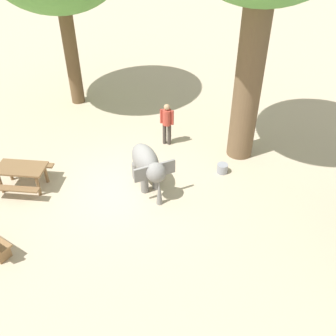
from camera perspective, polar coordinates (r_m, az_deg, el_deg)
The scene contains 5 objects.
ground_plane at distance 12.13m, azimuth -5.93°, elevation -2.75°, with size 60.00×60.00×0.00m, color #BAA88C.
elephant at distance 11.57m, azimuth -3.11°, elevation 0.53°, with size 1.83×1.71×1.33m.
person_handler at distance 13.60m, azimuth -0.17°, elevation 7.08°, with size 0.32×0.51×1.62m.
picnic_table_near at distance 12.53m, azimuth -21.21°, elevation -0.60°, with size 1.61×1.63×0.78m.
feed_bucket at distance 12.68m, azimuth 8.21°, elevation -0.05°, with size 0.36×0.36×0.32m, color gray.
Camera 1 is at (8.89, 3.06, 7.67)m, focal length 40.34 mm.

